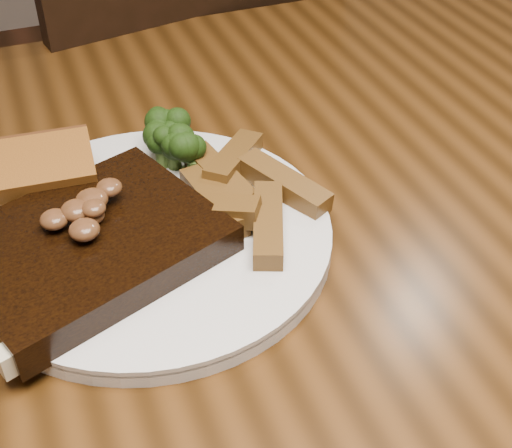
{
  "coord_description": "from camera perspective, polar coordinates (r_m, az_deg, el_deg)",
  "views": [
    {
      "loc": [
        -0.14,
        -0.4,
        1.13
      ],
      "look_at": [
        0.01,
        -0.0,
        0.78
      ],
      "focal_mm": 50.0,
      "sensor_mm": 36.0,
      "label": 1
    }
  ],
  "objects": [
    {
      "name": "chair_far",
      "position": [
        1.19,
        -6.27,
        8.2
      ],
      "size": [
        0.52,
        0.52,
        0.93
      ],
      "rotation": [
        0.0,
        0.0,
        3.33
      ],
      "color": "black",
      "rests_on": "ground"
    },
    {
      "name": "dining_table",
      "position": [
        0.64,
        -0.81,
        -8.53
      ],
      "size": [
        1.6,
        0.9,
        0.75
      ],
      "color": "#45270D",
      "rests_on": "ground"
    },
    {
      "name": "steak",
      "position": [
        0.55,
        -13.31,
        -1.81
      ],
      "size": [
        0.23,
        0.2,
        0.03
      ],
      "primitive_type": "cube",
      "rotation": [
        0.0,
        0.0,
        0.36
      ],
      "color": "black",
      "rests_on": "plate"
    },
    {
      "name": "garlic_bread",
      "position": [
        0.63,
        -17.33,
        2.73
      ],
      "size": [
        0.11,
        0.07,
        0.02
      ],
      "primitive_type": "cube",
      "rotation": [
        0.0,
        0.0,
        -0.08
      ],
      "color": "#92591A",
      "rests_on": "plate"
    },
    {
      "name": "steak_bone",
      "position": [
        0.51,
        -11.89,
        -6.7
      ],
      "size": [
        0.15,
        0.07,
        0.02
      ],
      "primitive_type": "cube",
      "rotation": [
        0.0,
        0.0,
        0.36
      ],
      "color": "beige",
      "rests_on": "plate"
    },
    {
      "name": "broccoli_cluster",
      "position": [
        0.64,
        -6.63,
        6.38
      ],
      "size": [
        0.07,
        0.07,
        0.04
      ],
      "primitive_type": null,
      "color": "#18340C",
      "rests_on": "plate"
    },
    {
      "name": "mushroom_pile",
      "position": [
        0.54,
        -12.9,
        1.11
      ],
      "size": [
        0.07,
        0.07,
        0.03
      ],
      "primitive_type": null,
      "color": "brown",
      "rests_on": "steak"
    },
    {
      "name": "potato_wedges",
      "position": [
        0.59,
        -2.47,
        2.27
      ],
      "size": [
        0.11,
        0.11,
        0.02
      ],
      "primitive_type": null,
      "color": "brown",
      "rests_on": "plate"
    },
    {
      "name": "plate",
      "position": [
        0.58,
        -8.35,
        -1.05
      ],
      "size": [
        0.3,
        0.3,
        0.01
      ],
      "primitive_type": "cylinder",
      "rotation": [
        0.0,
        0.0,
        -0.03
      ],
      "color": "silver",
      "rests_on": "dining_table"
    }
  ]
}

